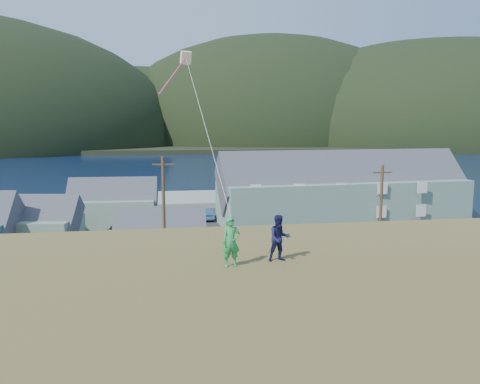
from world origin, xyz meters
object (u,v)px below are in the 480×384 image
(lodge, at_px, (343,189))
(shed_palegreen_far, at_px, (113,204))
(shed_white, at_px, (161,240))
(kite_flyer_navy, at_px, (279,238))
(wharf, at_px, (150,200))
(shed_palegreen_near, at_px, (33,225))
(kite_flyer_green, at_px, (231,242))

(lodge, bearing_deg, shed_palegreen_far, 169.55)
(shed_white, xyz_separation_m, kite_flyer_navy, (4.59, -23.81, 5.64))
(shed_white, bearing_deg, wharf, 95.07)
(shed_white, distance_m, shed_palegreen_far, 19.03)
(shed_palegreen_near, height_order, shed_white, shed_palegreen_near)
(wharf, bearing_deg, shed_palegreen_far, -102.53)
(lodge, relative_size, kite_flyer_navy, 19.11)
(shed_palegreen_far, bearing_deg, kite_flyer_navy, -74.10)
(wharf, bearing_deg, lodge, -38.37)
(shed_white, bearing_deg, shed_palegreen_far, 109.51)
(kite_flyer_green, bearing_deg, shed_palegreen_far, 93.38)
(lodge, height_order, shed_palegreen_near, lodge)
(wharf, xyz_separation_m, kite_flyer_navy, (6.74, -58.65, 7.59))
(wharf, xyz_separation_m, shed_palegreen_near, (-10.31, -26.87, 1.99))
(wharf, height_order, shed_palegreen_near, shed_palegreen_near)
(lodge, distance_m, kite_flyer_green, 44.36)
(wharf, relative_size, lodge, 0.81)
(lodge, relative_size, shed_white, 4.03)
(shed_palegreen_near, distance_m, shed_palegreen_far, 12.09)
(kite_flyer_green, xyz_separation_m, kite_flyer_navy, (1.80, 0.40, -0.03))
(wharf, xyz_separation_m, shed_palegreen_far, (-3.72, -16.74, 2.28))
(kite_flyer_green, bearing_deg, kite_flyer_navy, 4.34)
(shed_palegreen_near, bearing_deg, shed_palegreen_far, 66.80)
(lodge, bearing_deg, shed_palegreen_near, -172.96)
(shed_palegreen_far, bearing_deg, shed_white, -70.14)
(kite_flyer_green, bearing_deg, wharf, 86.59)
(kite_flyer_green, bearing_deg, shed_palegreen_near, 107.17)
(lodge, bearing_deg, kite_flyer_navy, -119.42)
(lodge, bearing_deg, wharf, 136.65)
(kite_flyer_navy, bearing_deg, wharf, 92.18)
(shed_palegreen_near, relative_size, kite_flyer_navy, 5.79)
(lodge, relative_size, kite_flyer_green, 18.54)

